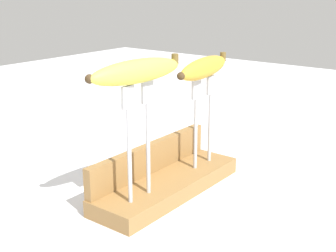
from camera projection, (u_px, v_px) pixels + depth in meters
name	position (u px, v px, depth m)	size (l,w,h in m)	color
ground_plane	(168.00, 192.00, 0.87)	(3.00, 3.00, 0.00)	silver
wooden_board	(168.00, 185.00, 0.86)	(0.33, 0.10, 0.03)	olive
board_backstop	(150.00, 158.00, 0.88)	(0.32, 0.02, 0.06)	olive
fork_stand_left	(139.00, 131.00, 0.75)	(0.07, 0.01, 0.20)	#B2B2B7
fork_stand_right	(203.00, 113.00, 0.89)	(0.08, 0.01, 0.17)	#B2B2B7
banana_raised_left	(137.00, 71.00, 0.72)	(0.19, 0.05, 0.04)	#DBD147
banana_raised_right	(204.00, 68.00, 0.87)	(0.19, 0.06, 0.04)	gold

